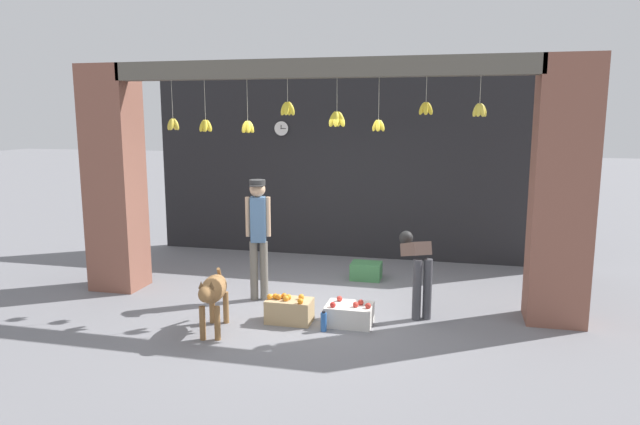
% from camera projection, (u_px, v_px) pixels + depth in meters
% --- Properties ---
extents(ground_plane, '(60.00, 60.00, 0.00)m').
position_uv_depth(ground_plane, '(312.00, 309.00, 7.57)').
color(ground_plane, slate).
extents(shop_back_wall, '(7.39, 0.12, 3.25)m').
position_uv_depth(shop_back_wall, '(353.00, 167.00, 10.16)').
color(shop_back_wall, '#232326').
rests_on(shop_back_wall, ground_plane).
extents(shop_pillar_left, '(0.70, 0.60, 3.25)m').
position_uv_depth(shop_pillar_left, '(115.00, 179.00, 8.29)').
color(shop_pillar_left, brown).
rests_on(shop_pillar_left, ground_plane).
extents(shop_pillar_right, '(0.70, 0.60, 3.25)m').
position_uv_depth(shop_pillar_right, '(562.00, 193.00, 6.88)').
color(shop_pillar_right, brown).
rests_on(shop_pillar_right, ground_plane).
extents(storefront_awning, '(5.49, 0.28, 0.95)m').
position_uv_depth(storefront_awning, '(314.00, 72.00, 7.16)').
color(storefront_awning, '#5B564C').
extents(dog, '(0.43, 1.02, 0.73)m').
position_uv_depth(dog, '(213.00, 292.00, 6.69)').
color(dog, olive).
rests_on(dog, ground_plane).
extents(shopkeeper, '(0.34, 0.29, 1.69)m').
position_uv_depth(shopkeeper, '(258.00, 230.00, 7.82)').
color(shopkeeper, '#6B665B').
rests_on(shopkeeper, ground_plane).
extents(worker_stooping, '(0.48, 0.75, 1.01)m').
position_uv_depth(worker_stooping, '(417.00, 264.00, 7.30)').
color(worker_stooping, '#424247').
rests_on(worker_stooping, ground_plane).
extents(fruit_crate_oranges, '(0.56, 0.33, 0.36)m').
position_uv_depth(fruit_crate_oranges, '(289.00, 310.00, 7.08)').
color(fruit_crate_oranges, tan).
rests_on(fruit_crate_oranges, ground_plane).
extents(fruit_crate_apples, '(0.57, 0.42, 0.32)m').
position_uv_depth(fruit_crate_apples, '(349.00, 314.00, 7.01)').
color(fruit_crate_apples, silver).
rests_on(fruit_crate_apples, ground_plane).
extents(produce_box_green, '(0.47, 0.37, 0.26)m').
position_uv_depth(produce_box_green, '(366.00, 271.00, 8.95)').
color(produce_box_green, '#42844C').
rests_on(produce_box_green, ground_plane).
extents(water_bottle, '(0.07, 0.07, 0.25)m').
position_uv_depth(water_bottle, '(324.00, 322.00, 6.80)').
color(water_bottle, '#2D60AD').
rests_on(water_bottle, ground_plane).
extents(wall_clock, '(0.27, 0.03, 0.27)m').
position_uv_depth(wall_clock, '(281.00, 128.00, 10.28)').
color(wall_clock, black).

